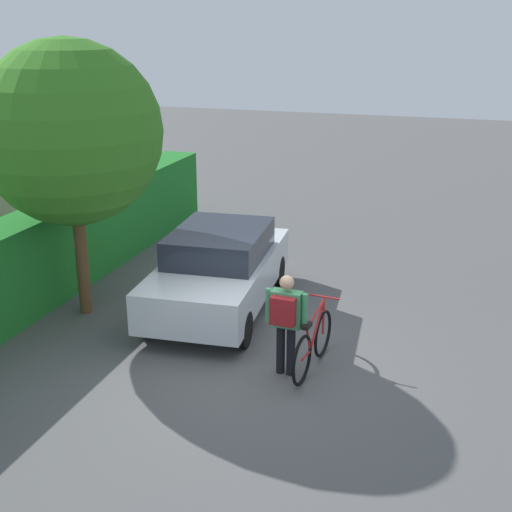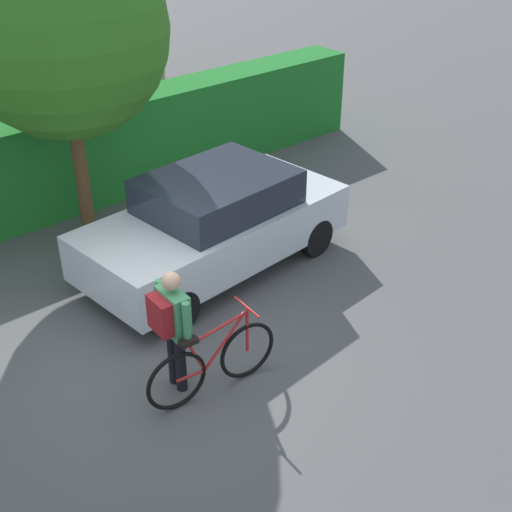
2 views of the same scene
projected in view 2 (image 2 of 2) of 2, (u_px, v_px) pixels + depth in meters
ground_plane at (155, 358)px, 8.67m from camera, size 60.00×60.00×0.00m
parked_car_near at (215, 222)px, 10.12m from camera, size 4.21×2.15×1.51m
bicycle at (213, 363)px, 7.94m from camera, size 1.71×0.50×1.02m
person_rider at (171, 321)px, 7.73m from camera, size 0.36×0.65×1.58m
tree_kerbside at (61, 31)px, 9.81m from camera, size 3.12×3.12×4.83m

